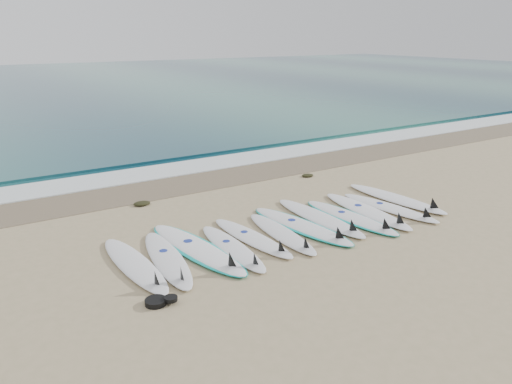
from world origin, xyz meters
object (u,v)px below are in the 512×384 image
leash_coil (159,301)px  surfboard_0 (136,265)px  surfboard_6 (302,226)px  surfboard_11 (398,199)px

leash_coil → surfboard_0: bearing=85.4°
surfboard_6 → surfboard_11: 2.95m
surfboard_0 → surfboard_11: size_ratio=0.92×
surfboard_0 → surfboard_11: bearing=-1.3°
surfboard_11 → leash_coil: 6.69m
surfboard_6 → surfboard_11: bearing=-5.0°
surfboard_0 → leash_coil: bearing=-96.6°
surfboard_6 → leash_coil: 3.80m
surfboard_6 → leash_coil: size_ratio=6.12×
surfboard_0 → surfboard_6: bearing=-3.3°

